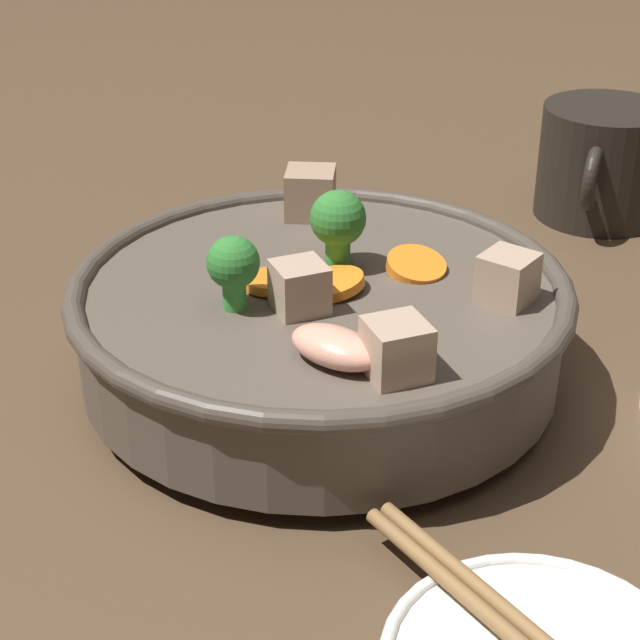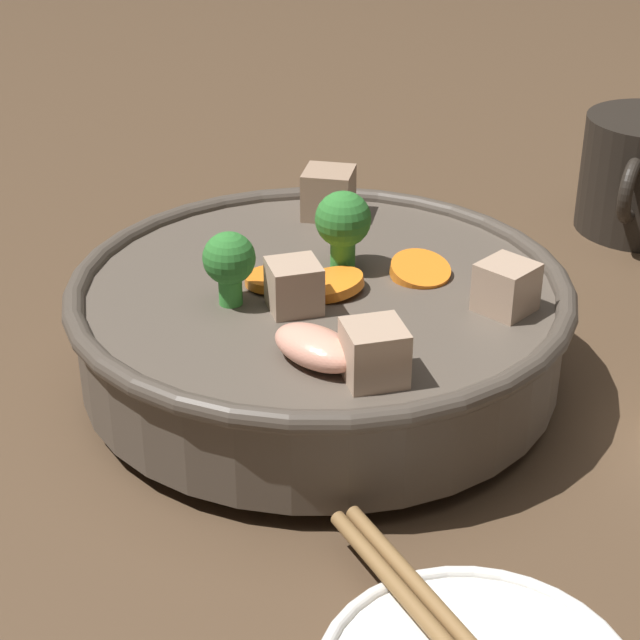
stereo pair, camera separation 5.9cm
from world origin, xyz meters
name	(u,v)px [view 2 (the right image)]	position (x,y,z in m)	size (l,w,h in m)	color
ground_plane	(320,383)	(0.00, 0.00, 0.00)	(3.00, 3.00, 0.00)	#4C3826
stirfry_bowl	(320,318)	(0.00, 0.00, 0.04)	(0.28, 0.28, 0.11)	#51473D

